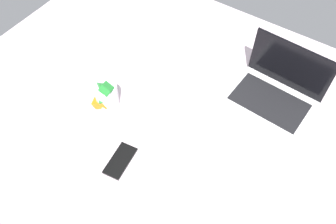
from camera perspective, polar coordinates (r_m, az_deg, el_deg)
bed_mattress at (r=152.11cm, az=0.47°, el=-1.31°), size 180.00×140.00×18.00cm
laptop at (r=150.67cm, az=16.70°, el=3.16°), size 34.31×24.93×23.00cm
snack_cup at (r=143.27cm, az=-9.78°, el=2.69°), size 9.99×10.31×14.61cm
cell_phone at (r=132.35cm, az=-7.56°, el=-7.63°), size 8.59×14.78×0.80cm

